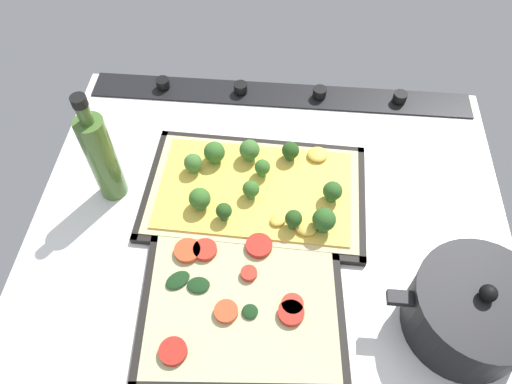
# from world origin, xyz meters

# --- Properties ---
(ground_plane) EXTENTS (0.82, 0.68, 0.03)m
(ground_plane) POSITION_xyz_m (0.00, 0.00, -0.01)
(ground_plane) COLOR white
(stove_control_panel) EXTENTS (0.79, 0.07, 0.03)m
(stove_control_panel) POSITION_xyz_m (0.00, -0.30, 0.01)
(stove_control_panel) COLOR black
(stove_control_panel) RESTS_ON ground_plane
(baking_tray_front) EXTENTS (0.40, 0.26, 0.01)m
(baking_tray_front) POSITION_xyz_m (0.03, -0.05, 0.00)
(baking_tray_front) COLOR black
(baking_tray_front) RESTS_ON ground_plane
(broccoli_pizza) EXTENTS (0.37, 0.23, 0.06)m
(broccoli_pizza) POSITION_xyz_m (0.03, -0.05, 0.02)
(broccoli_pizza) COLOR beige
(broccoli_pizza) RESTS_ON baking_tray_front
(baking_tray_back) EXTENTS (0.33, 0.29, 0.01)m
(baking_tray_back) POSITION_xyz_m (0.03, 0.16, 0.00)
(baking_tray_back) COLOR black
(baking_tray_back) RESTS_ON ground_plane
(veggie_pizza_back) EXTENTS (0.30, 0.26, 0.02)m
(veggie_pizza_back) POSITION_xyz_m (0.04, 0.16, 0.01)
(veggie_pizza_back) COLOR #BEC38D
(veggie_pizza_back) RESTS_ON baking_tray_back
(cooking_pot) EXTENTS (0.25, 0.18, 0.13)m
(cooking_pot) POSITION_xyz_m (-0.30, 0.17, 0.05)
(cooking_pot) COLOR black
(cooking_pot) RESTS_ON ground_plane
(oil_bottle) EXTENTS (0.05, 0.05, 0.23)m
(oil_bottle) POSITION_xyz_m (0.28, -0.03, 0.10)
(oil_bottle) COLOR #476B2D
(oil_bottle) RESTS_ON ground_plane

